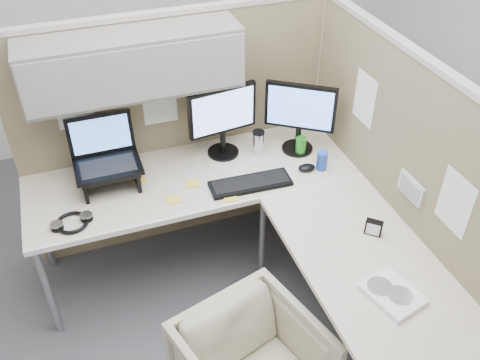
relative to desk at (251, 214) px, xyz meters
name	(u,v)px	position (x,y,z in m)	size (l,w,h in m)	color
ground	(238,314)	(-0.12, -0.13, -0.69)	(4.50, 4.50, 0.00)	#45464B
partition_back	(158,103)	(-0.34, 0.70, 0.41)	(2.00, 0.36, 1.63)	#837656
partition_right	(392,188)	(0.78, -0.19, 0.13)	(0.07, 2.03, 1.63)	#837656
desk	(251,214)	(0.00, 0.00, 0.00)	(2.00, 1.98, 0.73)	beige
monitor_left	(222,116)	(0.02, 0.57, 0.32)	(0.44, 0.20, 0.47)	black
monitor_right	(300,113)	(0.49, 0.45, 0.32)	(0.38, 0.28, 0.47)	black
laptop_station	(107,162)	(-0.71, 0.50, 0.19)	(0.38, 0.32, 0.39)	black
keyboard	(250,183)	(0.07, 0.20, 0.05)	(0.49, 0.16, 0.02)	black
mouse	(307,168)	(0.45, 0.23, 0.06)	(0.11, 0.07, 0.04)	black
travel_mug	(258,143)	(0.23, 0.50, 0.13)	(0.08, 0.08, 0.17)	silver
soda_can_green	(322,161)	(0.54, 0.21, 0.10)	(0.07, 0.07, 0.12)	#1E3FA5
soda_can_silver	(301,146)	(0.48, 0.40, 0.10)	(0.07, 0.07, 0.12)	#268C1E
sticky_note_c	(139,180)	(-0.55, 0.47, 0.05)	(0.08, 0.08, 0.01)	yellow
sticky_note_b	(230,197)	(-0.08, 0.13, 0.05)	(0.08, 0.08, 0.01)	yellow
sticky_note_a	(173,200)	(-0.40, 0.22, 0.05)	(0.08, 0.08, 0.01)	yellow
sticky_note_d	(193,184)	(-0.25, 0.33, 0.05)	(0.08, 0.08, 0.01)	yellow
headphones	(72,222)	(-0.96, 0.20, 0.06)	(0.23, 0.20, 0.03)	black
paper_stack	(392,294)	(0.40, -0.81, 0.06)	(0.27, 0.31, 0.03)	white
desk_clock	(374,228)	(0.53, -0.41, 0.09)	(0.09, 0.09, 0.09)	black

